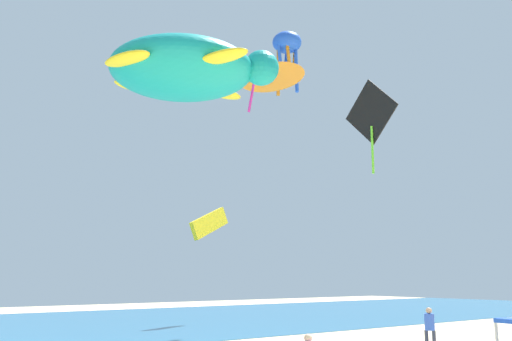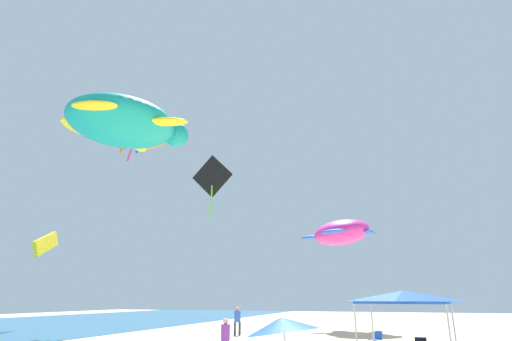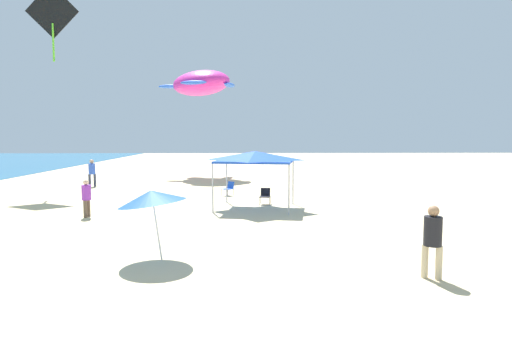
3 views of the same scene
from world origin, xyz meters
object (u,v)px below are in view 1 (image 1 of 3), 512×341
at_px(person_far_stroller, 430,325).
at_px(kite_diamond_black, 371,115).
at_px(kite_turtle_teal, 186,70).
at_px(kite_octopus_blue, 287,46).
at_px(kite_parafoil_yellow, 209,224).
at_px(kite_delta_orange, 271,72).

xyz_separation_m(person_far_stroller, kite_diamond_black, (-1.64, 1.57, 10.03)).
distance_m(person_far_stroller, kite_turtle_teal, 15.85).
distance_m(kite_octopus_blue, kite_parafoil_yellow, 13.89).
relative_size(kite_turtle_teal, kite_delta_orange, 1.62).
xyz_separation_m(kite_octopus_blue, kite_delta_orange, (-6.37, -5.99, -5.20)).
xyz_separation_m(kite_octopus_blue, kite_parafoil_yellow, (-2.73, 5.59, -12.42)).
distance_m(kite_octopus_blue, kite_delta_orange, 10.18).
bearing_deg(kite_turtle_teal, kite_parafoil_yellow, 87.41).
distance_m(kite_turtle_teal, kite_octopus_blue, 19.70).
height_order(kite_turtle_teal, kite_parafoil_yellow, kite_turtle_teal).
relative_size(person_far_stroller, kite_delta_orange, 0.43).
bearing_deg(kite_turtle_teal, kite_octopus_blue, 69.56).
bearing_deg(kite_delta_orange, person_far_stroller, -69.44).
relative_size(kite_turtle_teal, kite_diamond_black, 1.49).
height_order(kite_diamond_black, kite_delta_orange, kite_delta_orange).
bearing_deg(kite_parafoil_yellow, kite_octopus_blue, 90.56).
relative_size(kite_diamond_black, kite_parafoil_yellow, 1.11).
height_order(kite_octopus_blue, kite_delta_orange, kite_octopus_blue).
height_order(person_far_stroller, kite_diamond_black, kite_diamond_black).
distance_m(kite_turtle_teal, kite_delta_orange, 9.75).
distance_m(person_far_stroller, kite_diamond_black, 10.29).
bearing_deg(kite_turtle_teal, kite_diamond_black, 32.08).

